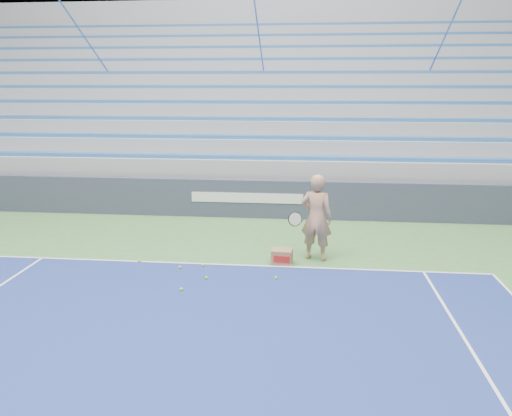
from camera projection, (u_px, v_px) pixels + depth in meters
The scene contains 12 objects.
sponsor_barrier at pixel (248, 198), 14.37m from camera, with size 30.00×0.32×1.10m.
bleachers at pixel (265, 121), 19.45m from camera, with size 31.00×9.15×7.30m.
tennis_player at pixel (316, 218), 10.78m from camera, with size 1.00×0.93×1.90m.
ball_box at pixel (282, 257), 10.68m from camera, with size 0.46×0.38×0.33m.
tennis_ball_0 at pixel (180, 267), 10.42m from camera, with size 0.07×0.07×0.07m, color #A0D42B.
tennis_ball_1 at pixel (276, 278), 9.86m from camera, with size 0.07×0.07×0.07m, color #A0D42B.
tennis_ball_2 at pixel (291, 265), 10.55m from camera, with size 0.07×0.07×0.07m, color #A0D42B.
tennis_ball_3 at pixel (140, 261), 10.81m from camera, with size 0.07×0.07×0.07m, color #A0D42B.
tennis_ball_4 at pixel (289, 263), 10.65m from camera, with size 0.07×0.07×0.07m, color #A0D42B.
tennis_ball_5 at pixel (206, 278), 9.87m from camera, with size 0.07×0.07×0.07m, color #A0D42B.
tennis_ball_6 at pixel (181, 289), 9.31m from camera, with size 0.07×0.07×0.07m, color #A0D42B.
tennis_ball_7 at pixel (203, 265), 10.55m from camera, with size 0.07×0.07×0.07m, color #A0D42B.
Camera 1 is at (1.66, 1.97, 3.78)m, focal length 35.00 mm.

